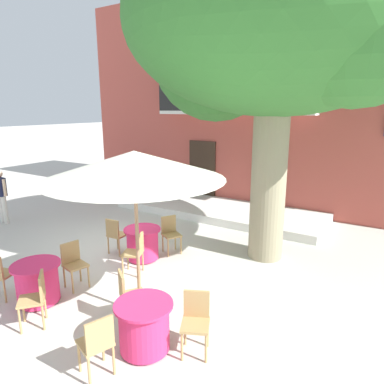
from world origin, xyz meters
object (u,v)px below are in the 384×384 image
object	(u,v)px
cafe_chair_middle_0	(73,262)
cafe_chair_front_2	(196,318)
cafe_chair_near_tree_0	(136,251)
cafe_table_near_tree	(143,243)
cafe_table_front	(144,326)
cafe_umbrella	(134,166)
cafe_chair_front_0	(128,293)
cafe_table_middle	(37,283)
cafe_chair_near_tree_2	(116,233)
ground_planter_left	(136,188)
pedestrian_near_entrance	(1,194)
cafe_chair_front_1	(97,342)
cafe_chair_near_tree_1	(170,232)
cafe_chair_middle_2	(36,296)
plane_tree	(273,27)

from	to	relation	value
cafe_chair_middle_0	cafe_chair_front_2	bearing A→B (deg)	-6.34
cafe_chair_near_tree_0	cafe_chair_middle_0	distance (m)	1.27
cafe_chair_middle_0	cafe_table_near_tree	bearing A→B (deg)	78.50
cafe_table_front	cafe_chair_front_2	size ratio (longest dim) A/B	0.95
cafe_umbrella	cafe_chair_front_0	bearing A→B (deg)	-87.74
cafe_table_middle	cafe_table_front	xyz separation A→B (m)	(2.48, 0.02, 0.00)
cafe_chair_front_2	cafe_chair_near_tree_2	bearing A→B (deg)	150.65
cafe_chair_middle_0	ground_planter_left	size ratio (longest dim) A/B	1.41
cafe_table_front	ground_planter_left	distance (m)	9.07
pedestrian_near_entrance	cafe_chair_front_1	bearing A→B (deg)	-22.16
cafe_chair_front_2	cafe_chair_near_tree_1	bearing A→B (deg)	130.96
cafe_chair_middle_0	cafe_table_front	bearing A→B (deg)	-16.84
cafe_chair_middle_2	cafe_chair_front_0	size ratio (longest dim) A/B	1.00
cafe_chair_near_tree_0	cafe_chair_near_tree_1	distance (m)	1.34
cafe_chair_near_tree_1	cafe_umbrella	bearing A→B (deg)	-66.46
ground_planter_left	plane_tree	bearing A→B (deg)	-22.79
cafe_table_near_tree	ground_planter_left	bearing A→B (deg)	132.27
cafe_chair_middle_0	cafe_chair_middle_2	size ratio (longest dim) A/B	1.00
cafe_table_middle	cafe_umbrella	bearing A→B (deg)	20.90
cafe_table_near_tree	cafe_chair_near_tree_1	bearing A→B (deg)	64.55
cafe_table_middle	cafe_umbrella	distance (m)	2.96
cafe_chair_near_tree_1	pedestrian_near_entrance	distance (m)	5.78
cafe_chair_near_tree_2	cafe_umbrella	distance (m)	3.40
cafe_chair_near_tree_2	cafe_chair_front_0	distance (m)	2.89
cafe_chair_front_0	cafe_chair_middle_2	bearing A→B (deg)	-145.30
cafe_chair_middle_2	ground_planter_left	size ratio (longest dim) A/B	1.41
plane_tree	cafe_table_front	world-z (taller)	plane_tree
cafe_chair_middle_2	cafe_chair_near_tree_0	bearing A→B (deg)	85.17
cafe_chair_near_tree_2	cafe_chair_front_2	world-z (taller)	same
cafe_chair_middle_2	pedestrian_near_entrance	world-z (taller)	pedestrian_near_entrance
ground_planter_left	cafe_table_front	bearing A→B (deg)	-48.51
cafe_chair_middle_0	cafe_umbrella	bearing A→B (deg)	-1.67
cafe_chair_middle_0	cafe_chair_front_0	world-z (taller)	same
cafe_table_middle	cafe_chair_middle_2	size ratio (longest dim) A/B	0.95
cafe_table_near_tree	pedestrian_near_entrance	distance (m)	5.40
cafe_table_middle	cafe_chair_middle_0	xyz separation A→B (m)	(0.09, 0.75, 0.14)
cafe_table_front	cafe_chair_middle_0	bearing A→B (deg)	163.16
cafe_chair_middle_0	cafe_chair_front_1	world-z (taller)	same
cafe_chair_front_1	cafe_chair_front_2	distance (m)	1.39
cafe_chair_middle_0	cafe_chair_front_0	distance (m)	1.78
cafe_chair_front_2	cafe_umbrella	world-z (taller)	cafe_umbrella
cafe_chair_middle_0	cafe_chair_front_1	distance (m)	2.65
cafe_chair_front_0	cafe_table_front	bearing A→B (deg)	-30.92
pedestrian_near_entrance	cafe_chair_near_tree_1	bearing A→B (deg)	8.97
cafe_table_front	cafe_table_middle	bearing A→B (deg)	-179.45
cafe_chair_near_tree_1	pedestrian_near_entrance	world-z (taller)	pedestrian_near_entrance
plane_tree	ground_planter_left	size ratio (longest dim) A/B	11.36
cafe_umbrella	ground_planter_left	bearing A→B (deg)	131.16
cafe_table_front	cafe_umbrella	bearing A→B (deg)	134.32
cafe_table_near_tree	cafe_table_front	world-z (taller)	same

